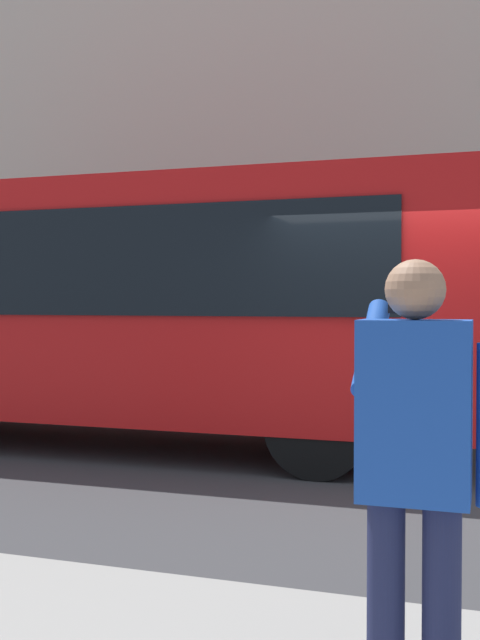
% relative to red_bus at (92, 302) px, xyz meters
% --- Properties ---
extents(ground_plane, '(60.00, 60.00, 0.00)m').
position_rel_red_bus_xyz_m(ground_plane, '(-3.87, 0.77, -1.68)').
color(ground_plane, '#38383A').
extents(building_facade_far, '(28.00, 1.55, 12.00)m').
position_rel_red_bus_xyz_m(building_facade_far, '(-3.88, -6.02, 4.30)').
color(building_facade_far, beige).
rests_on(building_facade_far, ground_plane).
extents(red_bus, '(9.05, 2.54, 3.08)m').
position_rel_red_bus_xyz_m(red_bus, '(0.00, 0.00, 0.00)').
color(red_bus, red).
rests_on(red_bus, ground_plane).
extents(pedestrian_photographer, '(0.53, 0.52, 1.70)m').
position_rel_red_bus_xyz_m(pedestrian_photographer, '(-4.34, 5.40, -0.54)').
color(pedestrian_photographer, '#1E2347').
rests_on(pedestrian_photographer, sidewalk_curb).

